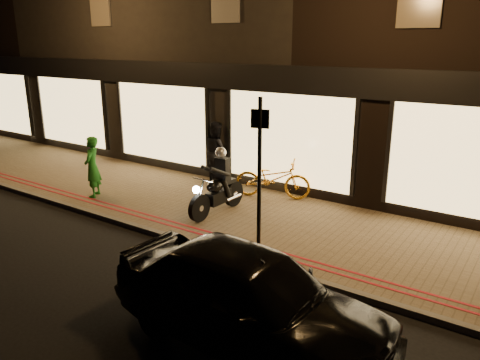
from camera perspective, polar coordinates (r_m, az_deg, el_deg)
name	(u,v)px	position (r m, az deg, el deg)	size (l,w,h in m)	color
ground	(193,249)	(9.74, -5.80, -8.32)	(90.00, 90.00, 0.00)	black
sidewalk	(247,217)	(11.19, 0.81, -4.52)	(50.00, 4.00, 0.12)	brown
kerb_stone	(194,245)	(9.75, -5.62, -7.90)	(50.00, 0.14, 0.12)	#59544C
red_kerb_lines	(209,234)	(10.07, -3.80, -6.62)	(50.00, 0.26, 0.01)	maroon
building_row	(364,36)	(16.71, 14.88, 16.60)	(48.00, 10.11, 8.50)	black
motorcycle	(218,188)	(11.10, -2.68, -1.01)	(0.60, 1.94, 1.59)	black
sign_post	(259,168)	(8.82, 2.39, 1.52)	(0.35, 0.12, 3.00)	black
bicycle_gold	(273,178)	(12.24, 3.99, 0.19)	(0.69, 1.98, 1.04)	gold
person_green	(92,167)	(12.84, -17.55, 1.54)	(0.59, 0.38, 1.61)	#1C6C1D
person_dark	(217,152)	(13.56, -2.86, 3.44)	(0.86, 0.67, 1.78)	black
parked_car	(249,296)	(6.63, 1.14, -13.99)	(1.68, 4.18, 1.42)	black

